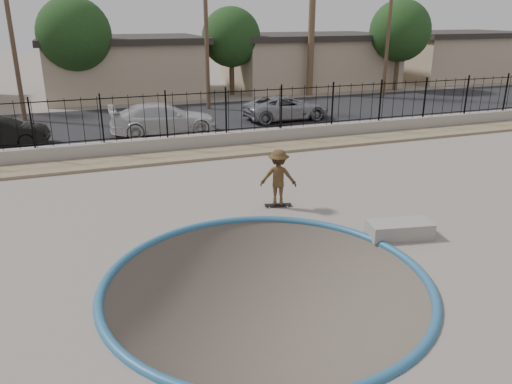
{
  "coord_description": "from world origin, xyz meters",
  "views": [
    {
      "loc": [
        -3.36,
        -9.64,
        5.37
      ],
      "look_at": [
        0.84,
        2.0,
        0.92
      ],
      "focal_mm": 35.0,
      "sensor_mm": 36.0,
      "label": 1
    }
  ],
  "objects": [
    {
      "name": "coping_ring",
      "position": [
        0.0,
        -1.0,
        0.0
      ],
      "size": [
        7.04,
        7.04,
        0.2
      ],
      "primitive_type": "torus",
      "color": "#296087",
      "rests_on": "ground"
    },
    {
      "name": "street",
      "position": [
        0.0,
        17.0,
        0.02
      ],
      "size": [
        90.0,
        8.0,
        0.04
      ],
      "primitive_type": "cube",
      "color": "black",
      "rests_on": "ground"
    },
    {
      "name": "utility_pole_left",
      "position": [
        -6.0,
        19.0,
        4.7
      ],
      "size": [
        1.7,
        0.24,
        9.0
      ],
      "color": "#473323",
      "rests_on": "ground"
    },
    {
      "name": "fence",
      "position": [
        0.0,
        10.3,
        1.5
      ],
      "size": [
        40.0,
        0.04,
        1.8
      ],
      "color": "black",
      "rests_on": "retaining_wall"
    },
    {
      "name": "retaining_wall",
      "position": [
        0.0,
        10.3,
        0.3
      ],
      "size": [
        42.0,
        0.45,
        0.6
      ],
      "primitive_type": "cube",
      "color": "#9F948C",
      "rests_on": "ground"
    },
    {
      "name": "car_c",
      "position": [
        0.39,
        13.4,
        0.75
      ],
      "size": [
        4.97,
        2.15,
        1.42
      ],
      "primitive_type": "imported",
      "rotation": [
        0.0,
        0.0,
        1.54
      ],
      "color": "silver",
      "rests_on": "street"
    },
    {
      "name": "skater",
      "position": [
        1.89,
        3.0,
        0.82
      ],
      "size": [
        1.21,
        0.99,
        1.63
      ],
      "primitive_type": "imported",
      "rotation": [
        0.0,
        0.0,
        2.71
      ],
      "color": "brown",
      "rests_on": "ground"
    },
    {
      "name": "utility_pole_right",
      "position": [
        16.0,
        19.0,
        4.7
      ],
      "size": [
        1.7,
        0.24,
        9.0
      ],
      "color": "#473323",
      "rests_on": "ground"
    },
    {
      "name": "house_center",
      "position": [
        0.0,
        26.5,
        1.97
      ],
      "size": [
        10.6,
        8.6,
        3.9
      ],
      "color": "tan",
      "rests_on": "ground"
    },
    {
      "name": "street_tree_right",
      "position": [
        19.0,
        22.0,
        4.19
      ],
      "size": [
        4.32,
        4.32,
        6.36
      ],
      "color": "#473323",
      "rests_on": "ground"
    },
    {
      "name": "car_d",
      "position": [
        7.06,
        14.53,
        0.67
      ],
      "size": [
        4.66,
        2.29,
        1.27
      ],
      "primitive_type": "imported",
      "rotation": [
        0.0,
        0.0,
        1.61
      ],
      "color": "gray",
      "rests_on": "street"
    },
    {
      "name": "street_tree_left",
      "position": [
        -3.0,
        23.0,
        4.19
      ],
      "size": [
        4.32,
        4.32,
        6.36
      ],
      "color": "#473323",
      "rests_on": "ground"
    },
    {
      "name": "house_east_far",
      "position": [
        28.0,
        26.5,
        1.97
      ],
      "size": [
        11.6,
        8.6,
        3.9
      ],
      "color": "tan",
      "rests_on": "ground"
    },
    {
      "name": "house_east",
      "position": [
        14.0,
        26.5,
        1.97
      ],
      "size": [
        12.6,
        8.6,
        3.9
      ],
      "color": "tan",
      "rests_on": "ground"
    },
    {
      "name": "rock_strip",
      "position": [
        0.0,
        9.2,
        0.06
      ],
      "size": [
        42.0,
        1.6,
        0.11
      ],
      "primitive_type": "cube",
      "color": "#988763",
      "rests_on": "ground"
    },
    {
      "name": "car_b",
      "position": [
        -6.5,
        13.4,
        0.66
      ],
      "size": [
        3.88,
        1.68,
        1.24
      ],
      "primitive_type": "imported",
      "rotation": [
        0.0,
        0.0,
        1.47
      ],
      "color": "black",
      "rests_on": "street"
    },
    {
      "name": "ground",
      "position": [
        0.0,
        12.0,
        -1.1
      ],
      "size": [
        120.0,
        120.0,
        2.2
      ],
      "primitive_type": "cube",
      "color": "gray",
      "rests_on": "ground"
    },
    {
      "name": "bowl_pit",
      "position": [
        0.0,
        -1.0,
        0.0
      ],
      "size": [
        6.84,
        6.84,
        1.8
      ],
      "primitive_type": null,
      "color": "#4B4139",
      "rests_on": "ground"
    },
    {
      "name": "street_tree_mid",
      "position": [
        7.0,
        24.0,
        3.84
      ],
      "size": [
        3.96,
        3.96,
        5.83
      ],
      "color": "#473323",
      "rests_on": "ground"
    },
    {
      "name": "utility_pole_mid",
      "position": [
        4.0,
        19.0,
        4.96
      ],
      "size": [
        1.7,
        0.24,
        9.5
      ],
      "color": "#473323",
      "rests_on": "ground"
    },
    {
      "name": "concrete_ledge",
      "position": [
        4.0,
        0.01,
        0.2
      ],
      "size": [
        1.7,
        0.98,
        0.4
      ],
      "primitive_type": "cube",
      "rotation": [
        0.0,
        0.0,
        -0.18
      ],
      "color": "gray",
      "rests_on": "ground"
    },
    {
      "name": "skateboard",
      "position": [
        1.89,
        3.0,
        0.06
      ],
      "size": [
        0.81,
        0.37,
        0.07
      ],
      "rotation": [
        0.0,
        0.0,
        -0.23
      ],
      "color": "black",
      "rests_on": "ground"
    }
  ]
}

